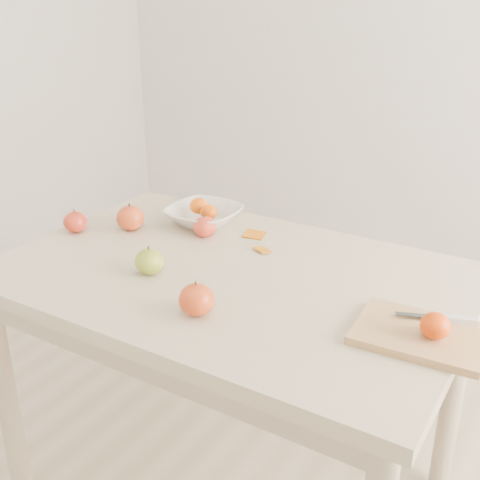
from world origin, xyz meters
The scene contains 14 objects.
table centered at (0.00, 0.00, 0.65)m, with size 1.20×0.80×0.75m.
cutting_board centered at (0.51, -0.07, 0.76)m, with size 0.27×0.19×0.02m, color tan.
board_tangerine centered at (0.54, -0.08, 0.80)m, with size 0.06×0.06×0.05m, color #CD4107.
fruit_bowl centered at (-0.25, 0.24, 0.78)m, with size 0.22×0.22×0.05m, color white.
bowl_tangerine_near centered at (-0.27, 0.25, 0.80)m, with size 0.06×0.06×0.05m, color orange.
bowl_tangerine_far centered at (-0.22, 0.23, 0.80)m, with size 0.05×0.05×0.05m, color #E84A08.
orange_peel_a centered at (-0.06, 0.23, 0.75)m, with size 0.06×0.04×0.00m, color #D1690E.
orange_peel_b centered at (0.01, 0.16, 0.75)m, with size 0.04×0.04×0.00m, color orange.
paring_knife centered at (0.56, 0.01, 0.78)m, with size 0.17×0.07×0.01m.
apple_green centered at (-0.17, -0.12, 0.78)m, with size 0.08×0.08×0.07m, color olive.
apple_red_a centered at (-0.19, 0.16, 0.78)m, with size 0.07×0.07×0.06m, color maroon.
apple_red_c centered at (0.05, -0.23, 0.79)m, with size 0.08×0.08×0.07m, color #A31A0B.
apple_red_d centered at (-0.54, -0.01, 0.78)m, with size 0.07×0.07×0.06m, color #A60A12.
apple_red_b centered at (-0.41, 0.09, 0.79)m, with size 0.08×0.08×0.08m, color #A81920.
Camera 1 is at (0.75, -1.19, 1.43)m, focal length 45.00 mm.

